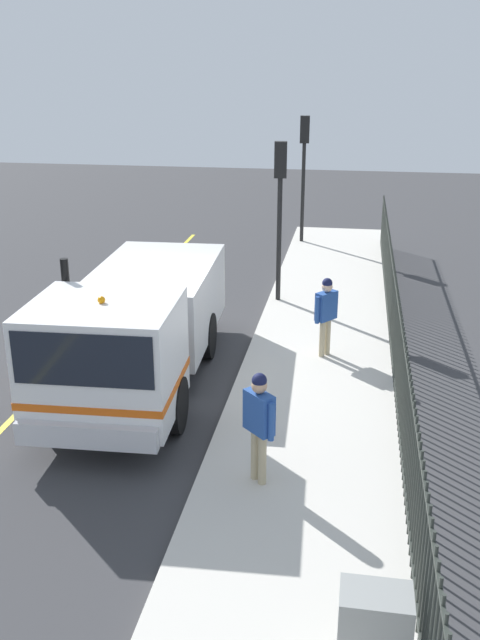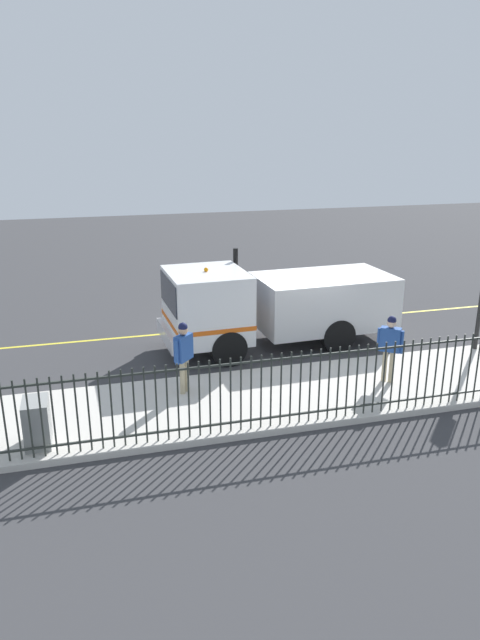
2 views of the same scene
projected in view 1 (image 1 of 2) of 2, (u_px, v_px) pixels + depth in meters
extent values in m
plane|color=#38383A|center=(169.00, 373.00, 13.99)|extent=(57.40, 57.40, 0.00)
cube|color=beige|center=(320.00, 380.00, 13.51)|extent=(3.16, 26.09, 0.13)
cube|color=yellow|center=(64.00, 365.00, 14.33)|extent=(0.12, 23.48, 0.01)
cube|color=white|center=(106.00, 358.00, 11.14)|extent=(2.36, 2.15, 1.85)
cube|color=black|center=(104.00, 334.00, 11.00)|extent=(2.18, 2.18, 0.81)
cube|color=silver|center=(157.00, 300.00, 14.44)|extent=(2.43, 3.95, 1.47)
cube|color=silver|center=(87.00, 436.00, 10.37)|extent=(2.17, 0.29, 0.36)
cube|color=#DB5914|center=(107.00, 381.00, 11.28)|extent=(2.38, 2.17, 0.12)
cylinder|color=black|center=(174.00, 405.00, 11.63)|extent=(0.34, 0.97, 0.96)
cylinder|color=black|center=(56.00, 398.00, 11.86)|extent=(0.34, 0.97, 0.96)
cylinder|color=black|center=(206.00, 336.00, 14.58)|extent=(0.34, 0.97, 0.96)
cylinder|color=black|center=(111.00, 332.00, 14.81)|extent=(0.34, 0.97, 0.96)
sphere|color=orange|center=(101.00, 300.00, 10.80)|extent=(0.12, 0.12, 0.12)
cylinder|color=black|center=(69.00, 320.00, 12.24)|extent=(0.14, 0.14, 2.21)
cube|color=#264C99|center=(259.00, 412.00, 9.78)|extent=(0.49, 0.49, 0.60)
sphere|color=tan|center=(259.00, 386.00, 9.64)|extent=(0.22, 0.22, 0.22)
sphere|color=#14193F|center=(259.00, 380.00, 9.61)|extent=(0.21, 0.21, 0.21)
cylinder|color=tan|center=(262.00, 459.00, 9.95)|extent=(0.12, 0.12, 0.80)
cylinder|color=tan|center=(255.00, 454.00, 10.08)|extent=(0.12, 0.12, 0.80)
cylinder|color=#264C99|center=(271.00, 422.00, 9.59)|extent=(0.09, 0.09, 0.57)
cylinder|color=#264C99|center=(247.00, 407.00, 9.99)|extent=(0.09, 0.09, 0.57)
cube|color=#264C99|center=(326.00, 306.00, 14.13)|extent=(0.46, 0.50, 0.58)
sphere|color=beige|center=(327.00, 287.00, 13.99)|extent=(0.22, 0.22, 0.22)
sphere|color=#14193F|center=(327.00, 283.00, 13.97)|extent=(0.21, 0.21, 0.21)
cylinder|color=tan|center=(328.00, 336.00, 14.42)|extent=(0.12, 0.12, 0.78)
cylinder|color=tan|center=(322.00, 338.00, 14.32)|extent=(0.12, 0.12, 0.78)
cylinder|color=#264C99|center=(335.00, 304.00, 14.31)|extent=(0.09, 0.09, 0.55)
cylinder|color=#264C99|center=(317.00, 310.00, 13.98)|extent=(0.09, 0.09, 0.55)
cylinder|color=#2D332D|center=(431.00, 632.00, 6.41)|extent=(0.04, 0.04, 1.58)
cylinder|color=#2D332D|center=(429.00, 615.00, 6.61)|extent=(0.04, 0.04, 1.58)
cylinder|color=#2D332D|center=(427.00, 600.00, 6.80)|extent=(0.04, 0.04, 1.58)
cylinder|color=#2D332D|center=(425.00, 585.00, 6.99)|extent=(0.04, 0.04, 1.58)
cylinder|color=#2D332D|center=(424.00, 571.00, 7.19)|extent=(0.04, 0.04, 1.58)
cylinder|color=#2D332D|center=(422.00, 557.00, 7.38)|extent=(0.04, 0.04, 1.58)
cylinder|color=#2D332D|center=(421.00, 545.00, 7.58)|extent=(0.04, 0.04, 1.58)
cylinder|color=#2D332D|center=(419.00, 533.00, 7.77)|extent=(0.04, 0.04, 1.58)
cylinder|color=#2D332D|center=(418.00, 521.00, 7.96)|extent=(0.04, 0.04, 1.58)
cylinder|color=#2D332D|center=(417.00, 510.00, 8.16)|extent=(0.04, 0.04, 1.58)
cylinder|color=#2D332D|center=(415.00, 500.00, 8.35)|extent=(0.04, 0.04, 1.58)
cylinder|color=#2D332D|center=(414.00, 490.00, 8.54)|extent=(0.04, 0.04, 1.58)
cylinder|color=#2D332D|center=(413.00, 480.00, 8.74)|extent=(0.04, 0.04, 1.58)
cylinder|color=#2D332D|center=(412.00, 471.00, 8.93)|extent=(0.04, 0.04, 1.58)
cylinder|color=#2D332D|center=(411.00, 463.00, 9.13)|extent=(0.04, 0.04, 1.58)
cylinder|color=#2D332D|center=(410.00, 454.00, 9.32)|extent=(0.04, 0.04, 1.58)
cylinder|color=#2D332D|center=(409.00, 446.00, 9.51)|extent=(0.04, 0.04, 1.58)
cylinder|color=#2D332D|center=(408.00, 439.00, 9.71)|extent=(0.04, 0.04, 1.58)
cylinder|color=#2D332D|center=(407.00, 431.00, 9.90)|extent=(0.04, 0.04, 1.58)
cylinder|color=#2D332D|center=(406.00, 424.00, 10.10)|extent=(0.04, 0.04, 1.58)
cylinder|color=#2D332D|center=(406.00, 417.00, 10.29)|extent=(0.04, 0.04, 1.58)
cylinder|color=#2D332D|center=(405.00, 411.00, 10.48)|extent=(0.04, 0.04, 1.58)
cylinder|color=#2D332D|center=(404.00, 405.00, 10.68)|extent=(0.04, 0.04, 1.58)
cylinder|color=#2D332D|center=(403.00, 398.00, 10.87)|extent=(0.04, 0.04, 1.58)
cylinder|color=#2D332D|center=(403.00, 393.00, 11.06)|extent=(0.04, 0.04, 1.58)
cylinder|color=#2D332D|center=(402.00, 387.00, 11.26)|extent=(0.04, 0.04, 1.58)
cylinder|color=#2D332D|center=(401.00, 381.00, 11.45)|extent=(0.04, 0.04, 1.58)
cylinder|color=#2D332D|center=(401.00, 376.00, 11.65)|extent=(0.04, 0.04, 1.58)
cylinder|color=#2D332D|center=(400.00, 371.00, 11.84)|extent=(0.04, 0.04, 1.58)
cylinder|color=#2D332D|center=(400.00, 366.00, 12.03)|extent=(0.04, 0.04, 1.58)
cylinder|color=#2D332D|center=(399.00, 361.00, 12.23)|extent=(0.04, 0.04, 1.58)
cylinder|color=#2D332D|center=(398.00, 356.00, 12.42)|extent=(0.04, 0.04, 1.58)
cylinder|color=#2D332D|center=(398.00, 352.00, 12.61)|extent=(0.04, 0.04, 1.58)
cylinder|color=#2D332D|center=(397.00, 348.00, 12.81)|extent=(0.04, 0.04, 1.58)
cylinder|color=#2D332D|center=(397.00, 343.00, 13.00)|extent=(0.04, 0.04, 1.58)
cylinder|color=#2D332D|center=(396.00, 339.00, 13.20)|extent=(0.04, 0.04, 1.58)
cylinder|color=#2D332D|center=(396.00, 335.00, 13.39)|extent=(0.04, 0.04, 1.58)
cylinder|color=#2D332D|center=(395.00, 331.00, 13.58)|extent=(0.04, 0.04, 1.58)
cylinder|color=#2D332D|center=(395.00, 328.00, 13.78)|extent=(0.04, 0.04, 1.58)
cylinder|color=#2D332D|center=(395.00, 324.00, 13.97)|extent=(0.04, 0.04, 1.58)
cylinder|color=#2D332D|center=(394.00, 320.00, 14.16)|extent=(0.04, 0.04, 1.58)
cylinder|color=#2D332D|center=(394.00, 317.00, 14.36)|extent=(0.04, 0.04, 1.58)
cylinder|color=#2D332D|center=(393.00, 313.00, 14.55)|extent=(0.04, 0.04, 1.58)
cylinder|color=#2D332D|center=(393.00, 310.00, 14.75)|extent=(0.04, 0.04, 1.58)
cylinder|color=#2D332D|center=(393.00, 307.00, 14.94)|extent=(0.04, 0.04, 1.58)
cylinder|color=#2D332D|center=(392.00, 304.00, 15.13)|extent=(0.04, 0.04, 1.58)
cylinder|color=#2D332D|center=(392.00, 301.00, 15.33)|extent=(0.04, 0.04, 1.58)
cylinder|color=#2D332D|center=(391.00, 298.00, 15.52)|extent=(0.04, 0.04, 1.58)
cylinder|color=#2D332D|center=(391.00, 295.00, 15.72)|extent=(0.04, 0.04, 1.58)
cylinder|color=#2D332D|center=(391.00, 292.00, 15.91)|extent=(0.04, 0.04, 1.58)
cylinder|color=#2D332D|center=(390.00, 289.00, 16.10)|extent=(0.04, 0.04, 1.58)
cylinder|color=#2D332D|center=(390.00, 286.00, 16.30)|extent=(0.04, 0.04, 1.58)
cylinder|color=#2D332D|center=(390.00, 284.00, 16.49)|extent=(0.04, 0.04, 1.58)
cylinder|color=#2D332D|center=(390.00, 281.00, 16.68)|extent=(0.04, 0.04, 1.58)
cylinder|color=#2D332D|center=(389.00, 279.00, 16.88)|extent=(0.04, 0.04, 1.58)
cylinder|color=#2D332D|center=(389.00, 276.00, 17.07)|extent=(0.04, 0.04, 1.58)
cylinder|color=#2D332D|center=(389.00, 274.00, 17.27)|extent=(0.04, 0.04, 1.58)
cylinder|color=#2D332D|center=(388.00, 272.00, 17.46)|extent=(0.04, 0.04, 1.58)
cylinder|color=#2D332D|center=(388.00, 269.00, 17.65)|extent=(0.04, 0.04, 1.58)
cylinder|color=#2D332D|center=(388.00, 267.00, 17.85)|extent=(0.04, 0.04, 1.58)
cylinder|color=#2D332D|center=(388.00, 265.00, 18.04)|extent=(0.04, 0.04, 1.58)
cylinder|color=#2D332D|center=(387.00, 263.00, 18.23)|extent=(0.04, 0.04, 1.58)
cylinder|color=#2D332D|center=(387.00, 261.00, 18.43)|extent=(0.04, 0.04, 1.58)
cylinder|color=#2D332D|center=(387.00, 258.00, 18.62)|extent=(0.04, 0.04, 1.58)
cylinder|color=#2D332D|center=(387.00, 256.00, 18.82)|extent=(0.04, 0.04, 1.58)
cylinder|color=#2D332D|center=(386.00, 254.00, 19.01)|extent=(0.04, 0.04, 1.58)
cylinder|color=#2D332D|center=(386.00, 253.00, 19.20)|extent=(0.04, 0.04, 1.58)
cylinder|color=#2D332D|center=(386.00, 251.00, 19.40)|extent=(0.04, 0.04, 1.58)
cylinder|color=#2D332D|center=(386.00, 249.00, 19.59)|extent=(0.04, 0.04, 1.58)
cylinder|color=#2D332D|center=(386.00, 247.00, 19.79)|extent=(0.04, 0.04, 1.58)
cylinder|color=#2D332D|center=(385.00, 245.00, 19.98)|extent=(0.04, 0.04, 1.58)
cylinder|color=#2D332D|center=(385.00, 243.00, 20.17)|extent=(0.04, 0.04, 1.58)
cylinder|color=#2D332D|center=(385.00, 242.00, 20.37)|extent=(0.04, 0.04, 1.58)
cylinder|color=#2D332D|center=(385.00, 240.00, 20.56)|extent=(0.04, 0.04, 1.58)
cylinder|color=#2D332D|center=(385.00, 238.00, 20.75)|extent=(0.04, 0.04, 1.58)
cylinder|color=#2D332D|center=(384.00, 237.00, 20.95)|extent=(0.04, 0.04, 1.58)
cylinder|color=#2D332D|center=(384.00, 235.00, 21.14)|extent=(0.04, 0.04, 1.58)
cylinder|color=#2D332D|center=(384.00, 234.00, 21.34)|extent=(0.04, 0.04, 1.58)
cylinder|color=#2D332D|center=(384.00, 232.00, 21.53)|extent=(0.04, 0.04, 1.58)
cylinder|color=#2D332D|center=(384.00, 230.00, 21.72)|extent=(0.04, 0.04, 1.58)
cylinder|color=#2D332D|center=(383.00, 229.00, 21.92)|extent=(0.04, 0.04, 1.58)
cylinder|color=#2D332D|center=(383.00, 228.00, 22.11)|extent=(0.04, 0.04, 1.58)
cylinder|color=#2D332D|center=(383.00, 226.00, 22.30)|extent=(0.04, 0.04, 1.58)
cylinder|color=#2D332D|center=(383.00, 225.00, 22.50)|extent=(0.04, 0.04, 1.58)
cylinder|color=#2D332D|center=(383.00, 223.00, 22.69)|extent=(0.04, 0.04, 1.58)
cylinder|color=#2D332D|center=(383.00, 222.00, 22.89)|extent=(0.04, 0.04, 1.58)
cylinder|color=#2D332D|center=(382.00, 221.00, 23.08)|extent=(0.04, 0.04, 1.58)
cylinder|color=#2D332D|center=(382.00, 219.00, 23.27)|extent=(0.04, 0.04, 1.58)
cube|color=#2D332D|center=(400.00, 309.00, 12.77)|extent=(0.04, 22.18, 0.04)
cube|color=#2D332D|center=(394.00, 373.00, 13.21)|extent=(0.04, 22.18, 0.04)
cylinder|color=black|center=(279.00, 223.00, 17.24)|extent=(0.12, 0.12, 3.92)
cube|color=black|center=(281.00, 160.00, 16.71)|extent=(0.32, 0.24, 0.85)
sphere|color=red|center=(281.00, 149.00, 16.62)|extent=(0.16, 0.16, 0.16)
sphere|color=yellow|center=(281.00, 160.00, 16.71)|extent=(0.16, 0.16, 0.16)
sphere|color=green|center=(280.00, 171.00, 16.80)|extent=(0.16, 0.16, 0.16)
cylinder|color=black|center=(303.00, 180.00, 23.06)|extent=(0.12, 0.12, 4.08)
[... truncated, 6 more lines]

